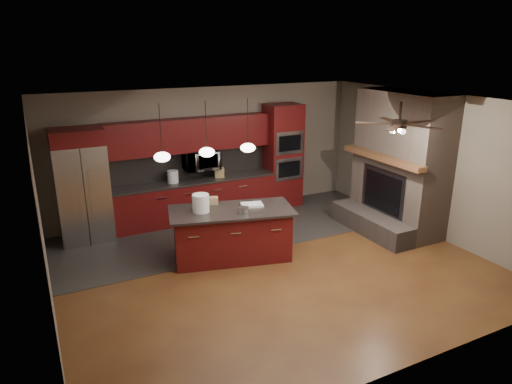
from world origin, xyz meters
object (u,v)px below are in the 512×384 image
counter_box (219,172)px  white_bucket (201,203)px  paint_can (244,210)px  cardboard_box (212,200)px  kitchen_island (232,234)px  paint_tray (252,205)px  microwave (201,160)px  counter_bucket (173,177)px  refrigerator (82,186)px  oven_tower (283,156)px

counter_box → white_bucket: bearing=-104.8°
paint_can → cardboard_box: (-0.29, 0.71, 0.00)m
kitchen_island → paint_tray: 0.62m
microwave → paint_tray: size_ratio=1.94×
white_bucket → paint_tray: size_ratio=0.82×
kitchen_island → counter_bucket: size_ratio=9.02×
white_bucket → paint_can: bearing=-34.1°
refrigerator → cardboard_box: 2.57m
paint_tray → counter_box: 2.04m
refrigerator → white_bucket: (1.69, -1.87, -0.02)m
oven_tower → paint_can: (-2.11, -2.36, -0.21)m
kitchen_island → paint_can: 0.59m
microwave → cardboard_box: (-0.43, -1.71, -0.32)m
paint_can → kitchen_island: bearing=110.6°
refrigerator → microwave: bearing=3.1°
microwave → counter_box: size_ratio=3.33×
paint_can → counter_box: size_ratio=0.80×
oven_tower → counter_bucket: bearing=179.8°
refrigerator → kitchen_island: bearing=-42.4°
microwave → counter_bucket: bearing=-175.6°
paint_can → counter_bucket: counter_bucket is taller
white_bucket → cardboard_box: bearing=41.8°
kitchen_island → cardboard_box: size_ratio=11.79×
kitchen_island → counter_box: 2.20m
oven_tower → paint_tray: 2.76m
paint_tray → cardboard_box: 0.72m
refrigerator → counter_box: 2.81m
kitchen_island → refrigerator: bearing=151.8°
microwave → refrigerator: bearing=-176.9°
refrigerator → paint_can: (2.30, -2.29, -0.12)m
microwave → paint_tray: microwave is taller
microwave → paint_can: microwave is taller
cardboard_box → white_bucket: bearing=-118.9°
paint_tray → cardboard_box: cardboard_box is taller
paint_tray → counter_bucket: 2.23m
kitchen_island → paint_can: paint_can is taller
kitchen_island → counter_box: counter_box is taller
oven_tower → paint_tray: (-1.81, -2.07, -0.25)m
microwave → refrigerator: refrigerator is taller
oven_tower → paint_tray: size_ratio=6.32×
microwave → cardboard_box: size_ratio=3.72×
white_bucket → paint_can: 0.75m
oven_tower → paint_tray: bearing=-131.2°
microwave → oven_tower: bearing=-1.7°
oven_tower → kitchen_island: 3.13m
microwave → kitchen_island: microwave is taller
counter_bucket → paint_tray: bearing=-68.6°
oven_tower → cardboard_box: size_ratio=12.09×
oven_tower → counter_box: size_ratio=10.82×
cardboard_box → counter_box: size_ratio=0.89×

